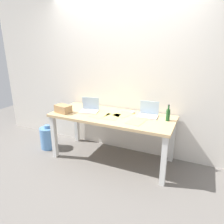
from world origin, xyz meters
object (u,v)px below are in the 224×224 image
(desk, at_px, (112,121))
(computer_mouse, at_px, (133,112))
(laptop_left, at_px, (90,108))
(water_cooler_jug, at_px, (48,138))
(laptop_right, at_px, (148,113))
(cardboard_box, at_px, (63,109))
(beer_bottle, at_px, (168,115))

(desk, xyz_separation_m, computer_mouse, (0.25, 0.24, 0.11))
(laptop_left, xyz_separation_m, water_cooler_jug, (-0.79, -0.15, -0.61))
(desk, distance_m, water_cooler_jug, 1.29)
(desk, distance_m, computer_mouse, 0.36)
(desk, relative_size, laptop_right, 6.29)
(desk, relative_size, cardboard_box, 7.56)
(laptop_right, bearing_deg, cardboard_box, -163.76)
(desk, xyz_separation_m, laptop_right, (0.52, 0.17, 0.14))
(desk, height_order, computer_mouse, computer_mouse)
(computer_mouse, bearing_deg, cardboard_box, 179.97)
(computer_mouse, relative_size, cardboard_box, 0.40)
(computer_mouse, bearing_deg, laptop_right, -36.52)
(laptop_left, bearing_deg, laptop_right, 9.73)
(laptop_right, xyz_separation_m, cardboard_box, (-1.28, -0.37, 0.01))
(computer_mouse, bearing_deg, desk, -160.20)
(beer_bottle, xyz_separation_m, water_cooler_jug, (-2.01, -0.24, -0.65))
(laptop_left, height_order, laptop_right, same)
(beer_bottle, xyz_separation_m, cardboard_box, (-1.58, -0.31, -0.03))
(laptop_left, distance_m, laptop_right, 0.93)
(computer_mouse, height_order, cardboard_box, cardboard_box)
(computer_mouse, xyz_separation_m, cardboard_box, (-1.01, -0.44, 0.04))
(desk, bearing_deg, cardboard_box, -165.41)
(laptop_right, relative_size, water_cooler_jug, 0.69)
(laptop_right, xyz_separation_m, water_cooler_jug, (-1.71, -0.30, -0.61))
(laptop_right, bearing_deg, desk, -161.38)
(laptop_left, relative_size, computer_mouse, 3.21)
(laptop_right, bearing_deg, computer_mouse, 166.74)
(laptop_left, distance_m, beer_bottle, 1.22)
(computer_mouse, bearing_deg, beer_bottle, -36.23)
(cardboard_box, bearing_deg, laptop_left, 30.95)
(beer_bottle, distance_m, water_cooler_jug, 2.13)
(desk, height_order, water_cooler_jug, desk)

